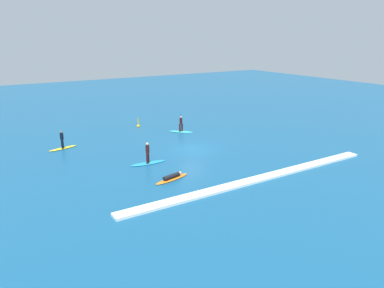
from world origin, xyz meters
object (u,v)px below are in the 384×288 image
object	(u,v)px
surfer_on_blue_board	(148,159)
surfer_on_orange_board	(172,178)
surfer_on_yellow_board	(62,144)
marker_buoy	(138,125)
surfer_on_teal_board	(181,128)

from	to	relation	value
surfer_on_blue_board	surfer_on_orange_board	size ratio (longest dim) A/B	0.98
surfer_on_orange_board	surfer_on_yellow_board	world-z (taller)	surfer_on_yellow_board
surfer_on_blue_board	surfer_on_yellow_board	world-z (taller)	surfer_on_blue_board
marker_buoy	surfer_on_orange_board	bearing A→B (deg)	-105.91
marker_buoy	surfer_on_blue_board	bearing A→B (deg)	-110.85
surfer_on_orange_board	surfer_on_yellow_board	size ratio (longest dim) A/B	1.12
surfer_on_blue_board	marker_buoy	world-z (taller)	surfer_on_blue_board
surfer_on_teal_board	surfer_on_yellow_board	bearing A→B (deg)	43.98
surfer_on_yellow_board	surfer_on_orange_board	bearing A→B (deg)	-81.98
surfer_on_blue_board	surfer_on_teal_board	size ratio (longest dim) A/B	1.25
surfer_on_yellow_board	marker_buoy	distance (m)	10.52
surfer_on_orange_board	marker_buoy	xyz separation A→B (m)	(4.69, 16.45, 0.04)
surfer_on_blue_board	surfer_on_orange_board	distance (m)	4.18
surfer_on_yellow_board	marker_buoy	xyz separation A→B (m)	(9.67, 4.13, -0.27)
surfer_on_teal_board	surfer_on_yellow_board	world-z (taller)	surfer_on_teal_board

